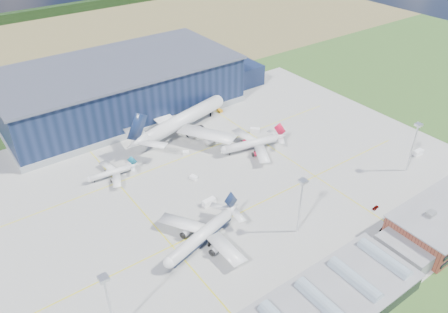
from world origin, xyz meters
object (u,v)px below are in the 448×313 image
(airliner_widebody, at_px, (183,113))
(gse_van_a, at_px, (209,202))
(airliner_regional, at_px, (110,170))
(gse_cart_b, at_px, (186,152))
(light_mast_center, at_px, (301,198))
(gse_tug_c, at_px, (220,111))
(light_mast_west, at_px, (108,297))
(gse_cart_a, at_px, (194,177))
(hangar, at_px, (124,89))
(airliner_red, at_px, (251,140))
(gse_van_c, at_px, (418,153))
(car_b, at_px, (383,229))
(light_mast_east, at_px, (414,140))
(airliner_navy, at_px, (200,231))
(gse_tug_b, at_px, (217,221))
(car_a, at_px, (376,207))
(gse_van_b, at_px, (255,130))
(ops_building, at_px, (448,217))

(airliner_widebody, height_order, gse_van_a, airliner_widebody)
(airliner_regional, xyz_separation_m, gse_van_a, (23.54, -38.95, -2.52))
(gse_van_a, distance_m, gse_cart_b, 38.11)
(light_mast_center, bearing_deg, gse_tug_c, 71.10)
(light_mast_west, relative_size, gse_cart_a, 7.14)
(hangar, xyz_separation_m, light_mast_west, (-62.81, -124.80, 3.82))
(airliner_red, distance_m, gse_van_c, 76.24)
(light_mast_west, height_order, gse_van_a, light_mast_west)
(airliner_regional, relative_size, gse_cart_b, 7.70)
(airliner_red, relative_size, car_b, 8.97)
(light_mast_center, xyz_separation_m, airliner_regional, (-40.49, 70.00, -11.74))
(light_mast_east, distance_m, airliner_navy, 98.14)
(light_mast_center, bearing_deg, hangar, 93.30)
(airliner_navy, height_order, gse_tug_b, airliner_navy)
(light_mast_east, relative_size, gse_tug_b, 7.86)
(hangar, bearing_deg, gse_tug_c, -40.30)
(hangar, distance_m, airliner_widebody, 41.58)
(light_mast_east, height_order, car_a, light_mast_east)
(airliner_navy, xyz_separation_m, gse_tug_c, (63.10, 77.34, -5.59))
(gse_van_a, bearing_deg, gse_van_c, -108.78)
(light_mast_west, distance_m, gse_van_b, 122.04)
(light_mast_center, xyz_separation_m, car_a, (33.31, -8.54, -14.89))
(hangar, distance_m, gse_tug_c, 51.88)
(ops_building, height_order, airliner_red, airliner_red)
(hangar, xyz_separation_m, light_mast_east, (72.19, -124.80, 3.82))
(airliner_navy, bearing_deg, car_a, 144.83)
(airliner_widebody, xyz_separation_m, gse_tug_b, (-25.39, -64.13, -9.89))
(hangar, xyz_separation_m, light_mast_center, (7.19, -124.80, 3.82))
(gse_tug_b, relative_size, gse_van_a, 0.55)
(ops_building, xyz_separation_m, gse_cart_a, (-57.76, 78.76, -4.10))
(gse_cart_a, bearing_deg, gse_van_a, -119.10)
(hangar, xyz_separation_m, airliner_red, (27.87, -72.80, -6.11))
(airliner_widebody, relative_size, gse_cart_b, 21.96)
(gse_van_b, height_order, gse_cart_b, gse_van_b)
(gse_cart_b, bearing_deg, gse_van_a, -168.00)
(hangar, height_order, light_mast_east, hangar)
(light_mast_east, distance_m, car_b, 45.97)
(airliner_regional, bearing_deg, airliner_red, 169.64)
(airliner_regional, height_order, gse_van_a, airliner_regional)
(gse_cart_b, bearing_deg, gse_tug_c, -25.85)
(hangar, bearing_deg, car_a, -73.11)
(car_b, bearing_deg, car_a, -48.36)
(airliner_navy, height_order, gse_cart_a, airliner_navy)
(airliner_red, height_order, gse_tug_b, airliner_red)
(airliner_navy, relative_size, gse_van_b, 8.12)
(gse_tug_c, xyz_separation_m, gse_cart_b, (-36.60, -24.73, -0.06))
(car_b, bearing_deg, airliner_red, -4.54)
(airliner_regional, bearing_deg, light_mast_center, 126.09)
(gse_van_c, bearing_deg, gse_van_a, 78.94)
(light_mast_center, xyz_separation_m, gse_cart_b, (-5.11, 67.27, -14.80))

